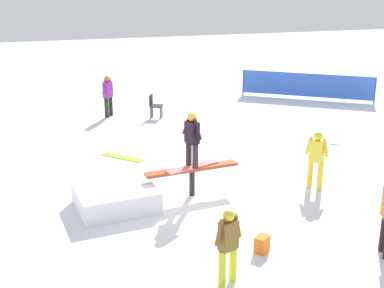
{
  "coord_description": "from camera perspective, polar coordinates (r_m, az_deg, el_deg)",
  "views": [
    {
      "loc": [
        -3.25,
        -11.71,
        5.42
      ],
      "look_at": [
        0.0,
        0.0,
        1.33
      ],
      "focal_mm": 50.0,
      "sensor_mm": 36.0,
      "label": 1
    }
  ],
  "objects": [
    {
      "name": "safety_fence",
      "position": [
        23.16,
        12.17,
        6.16
      ],
      "size": [
        4.66,
        3.02,
        1.1
      ],
      "rotation": [
        0.0,
        0.0,
        2.57
      ],
      "color": "blue",
      "rests_on": "ground"
    },
    {
      "name": "loose_snowboard_lime",
      "position": [
        15.92,
        -7.38,
        -1.43
      ],
      "size": [
        1.19,
        1.15,
        0.02
      ],
      "primitive_type": "cube",
      "rotation": [
        0.0,
        0.0,
        5.52
      ],
      "color": "#93D12F",
      "rests_on": "ground"
    },
    {
      "name": "bystander_yellow",
      "position": [
        13.72,
        13.13,
        -1.38
      ],
      "size": [
        0.49,
        0.5,
        1.51
      ],
      "rotation": [
        0.0,
        0.0,
        5.48
      ],
      "color": "yellow",
      "rests_on": "ground"
    },
    {
      "name": "main_rider_on_rail",
      "position": [
        12.79,
        -0.0,
        0.38
      ],
      "size": [
        1.42,
        0.76,
        1.39
      ],
      "rotation": [
        0.0,
        0.0,
        0.36
      ],
      "color": "#E9605E",
      "rests_on": "rail_feature"
    },
    {
      "name": "snow_kicker_ramp",
      "position": [
        12.64,
        -8.13,
        -5.71
      ],
      "size": [
        1.98,
        1.72,
        0.52
      ],
      "primitive_type": "cube",
      "rotation": [
        0.0,
        0.0,
        0.13
      ],
      "color": "white",
      "rests_on": "ground"
    },
    {
      "name": "ground_plane",
      "position": [
        13.31,
        -0.0,
        -5.45
      ],
      "size": [
        60.0,
        60.0,
        0.0
      ],
      "primitive_type": "plane",
      "color": "white"
    },
    {
      "name": "loose_snowboard_cyan",
      "position": [
        18.2,
        14.94,
        0.65
      ],
      "size": [
        0.98,
        1.4,
        0.02
      ],
      "primitive_type": "cube",
      "rotation": [
        0.0,
        0.0,
        1.04
      ],
      "color": "#2BB4D2",
      "rests_on": "ground"
    },
    {
      "name": "folding_chair",
      "position": [
        19.89,
        -3.97,
        3.97
      ],
      "size": [
        0.58,
        0.58,
        0.88
      ],
      "rotation": [
        0.0,
        0.0,
        1.14
      ],
      "color": "#3F3F44",
      "rests_on": "ground"
    },
    {
      "name": "rail_feature",
      "position": [
        13.07,
        -0.0,
        -2.96
      ],
      "size": [
        2.4,
        0.58,
        0.73
      ],
      "rotation": [
        0.0,
        0.0,
        0.13
      ],
      "color": "black",
      "rests_on": "ground"
    },
    {
      "name": "bystander_brown",
      "position": [
        9.5,
        3.88,
        -10.48
      ],
      "size": [
        0.6,
        0.32,
        1.45
      ],
      "rotation": [
        0.0,
        0.0,
        0.4
      ],
      "color": "gold",
      "rests_on": "ground"
    },
    {
      "name": "bystander_purple",
      "position": [
        20.18,
        -8.96,
        5.32
      ],
      "size": [
        0.52,
        0.58,
        1.54
      ],
      "rotation": [
        0.0,
        0.0,
        4.0
      ],
      "color": "black",
      "rests_on": "ground"
    },
    {
      "name": "backpack_on_snow",
      "position": [
        10.84,
        7.47,
        -10.55
      ],
      "size": [
        0.37,
        0.36,
        0.34
      ],
      "primitive_type": "cube",
      "rotation": [
        0.0,
        0.0,
        3.85
      ],
      "color": "orange",
      "rests_on": "ground"
    }
  ]
}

